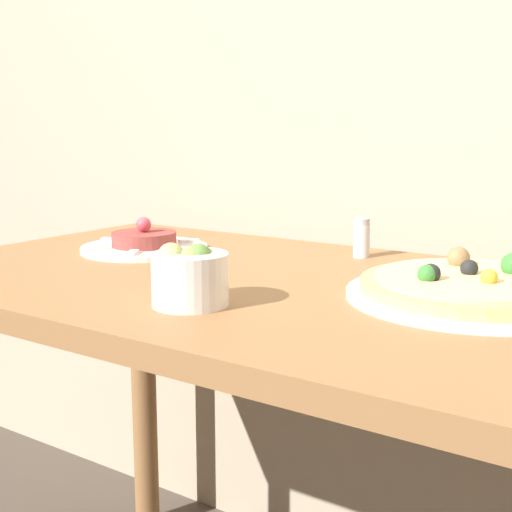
# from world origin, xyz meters

# --- Properties ---
(dining_table) EXTENTS (1.27, 0.70, 0.77)m
(dining_table) POSITION_xyz_m (0.00, 0.35, 0.65)
(dining_table) COLOR olive
(dining_table) RESTS_ON ground_plane
(pizza_plate) EXTENTS (0.35, 0.35, 0.06)m
(pizza_plate) POSITION_xyz_m (0.29, 0.41, 0.78)
(pizza_plate) COLOR white
(pizza_plate) RESTS_ON dining_table
(tartare_plate) EXTENTS (0.24, 0.24, 0.07)m
(tartare_plate) POSITION_xyz_m (-0.35, 0.43, 0.78)
(tartare_plate) COLOR white
(tartare_plate) RESTS_ON dining_table
(small_bowl) EXTENTS (0.10, 0.10, 0.09)m
(small_bowl) POSITION_xyz_m (-0.02, 0.16, 0.81)
(small_bowl) COLOR white
(small_bowl) RESTS_ON dining_table
(salt_shaker) EXTENTS (0.03, 0.03, 0.07)m
(salt_shaker) POSITION_xyz_m (0.02, 0.60, 0.80)
(salt_shaker) COLOR silver
(salt_shaker) RESTS_ON dining_table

